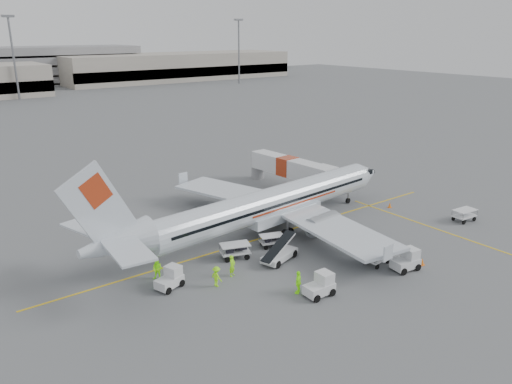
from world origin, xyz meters
TOP-DOWN VIEW (x-y plane):
  - ground at (0.00, 0.00)m, footprint 360.00×360.00m
  - stripe_lead at (0.00, 0.00)m, footprint 44.00×0.20m
  - stripe_cross at (14.00, -8.00)m, footprint 0.20×20.00m
  - terminal_east at (70.00, 145.00)m, footprint 90.00×26.00m
  - parking_garage at (25.00, 160.00)m, footprint 62.00×24.00m
  - mast_center at (5.00, 118.00)m, footprint 3.20×1.20m
  - mast_east at (80.00, 118.00)m, footprint 3.20×1.20m
  - aircraft at (1.06, 0.88)m, footprint 37.22×30.41m
  - jet_bridge at (11.16, 10.47)m, footprint 3.77×14.57m
  - belt_loader at (-2.53, -4.58)m, footprint 5.02×3.07m
  - tug_fore at (4.40, -11.99)m, footprint 2.39×1.57m
  - tug_mid at (-3.97, -10.79)m, footprint 2.24×1.33m
  - tug_aft at (-12.07, -3.27)m, footprint 2.35×1.79m
  - cart_loaded_a at (-1.27, -2.00)m, footprint 2.37×1.85m
  - cart_loaded_b at (-5.22, -2.00)m, footprint 2.78×2.18m
  - cart_empty_a at (3.40, -9.94)m, footprint 2.33×1.53m
  - cart_empty_b at (18.09, -8.82)m, footprint 2.46×1.59m
  - cone_nose at (15.35, -1.75)m, footprint 0.37×0.37m
  - cone_port at (-4.05, 8.76)m, footprint 0.37×0.37m
  - cone_stbd at (6.21, -12.31)m, footprint 0.38×0.38m
  - crew_a at (-7.24, -4.51)m, footprint 0.76×0.66m
  - crew_b at (-12.14, -1.54)m, footprint 1.04×1.05m
  - crew_c at (-9.11, -5.17)m, footprint 0.75×1.11m
  - crew_d at (-4.93, -9.62)m, footprint 1.10×0.92m

SIDE VIEW (x-z plane):
  - ground at x=0.00m, z-range 0.00..0.00m
  - stripe_lead at x=0.00m, z-range 0.00..0.01m
  - stripe_cross at x=14.00m, z-range 0.00..0.01m
  - cone_nose at x=15.35m, z-range 0.00..0.61m
  - cone_port at x=-4.05m, z-range 0.00..0.61m
  - cone_stbd at x=6.21m, z-range 0.00..0.62m
  - cart_loaded_a at x=-1.27m, z-range 0.00..1.09m
  - cart_empty_a at x=3.40m, z-range 0.00..1.15m
  - cart_empty_b at x=18.09m, z-range 0.00..1.22m
  - cart_loaded_b at x=-5.22m, z-range 0.00..1.27m
  - crew_c at x=-9.11m, z-range 0.00..1.60m
  - tug_aft at x=-12.07m, z-range 0.00..1.61m
  - tug_mid at x=-3.97m, z-range 0.00..1.70m
  - crew_b at x=-12.14m, z-range 0.00..1.71m
  - tug_fore at x=4.40m, z-range 0.00..1.73m
  - crew_a at x=-7.24m, z-range 0.00..1.74m
  - crew_d at x=-4.93m, z-range 0.00..1.77m
  - belt_loader at x=-2.53m, z-range 0.00..2.55m
  - jet_bridge at x=11.16m, z-range 0.00..3.78m
  - aircraft at x=1.06m, z-range 0.00..9.61m
  - terminal_east at x=70.00m, z-range 0.00..10.00m
  - parking_garage at x=25.00m, z-range 0.00..14.00m
  - mast_center at x=5.00m, z-range 0.00..22.00m
  - mast_east at x=80.00m, z-range 0.00..22.00m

